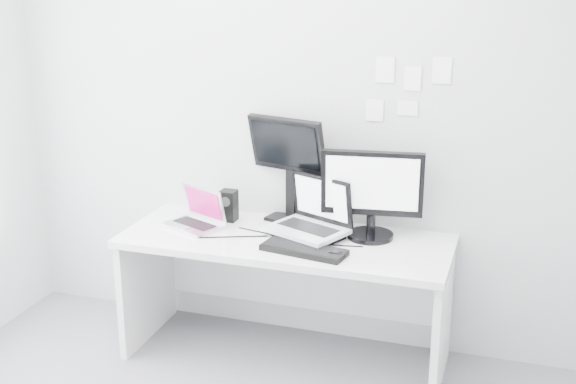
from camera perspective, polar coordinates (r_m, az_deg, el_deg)
The scene contains 14 objects.
back_wall at distance 4.26m, azimuth 1.27°, elevation 5.93°, with size 3.60×3.60×0.00m, color #BBBDC0.
desk at distance 4.25m, azimuth -0.18°, elevation -8.10°, with size 1.80×0.70×0.73m, color silver.
macbook at distance 4.26m, azimuth -7.28°, elevation -1.20°, with size 0.31×0.24×0.24m, color #ADACB1.
speaker at distance 4.36m, azimuth -4.53°, elevation -1.03°, with size 0.09×0.09×0.18m, color black.
dell_laptop at distance 4.05m, azimuth 1.40°, elevation -1.26°, with size 0.41×0.32×0.34m, color silver.
rear_monitor at distance 4.28m, azimuth 0.08°, elevation 1.85°, with size 0.47×0.17×0.63m, color black.
samsung_monitor at distance 4.05m, azimuth 6.38°, elevation -0.13°, with size 0.55×0.25×0.50m, color black.
keyboard at distance 3.90m, azimuth 1.22°, elevation -4.42°, with size 0.45×0.16×0.03m, color black.
mouse at distance 3.84m, azimuth 3.58°, elevation -4.77°, with size 0.11×0.07×0.04m, color black.
wall_note_0 at distance 4.10m, azimuth 7.38°, elevation 9.19°, with size 0.10×0.00×0.14m, color white.
wall_note_1 at distance 4.09m, azimuth 9.45°, elevation 8.50°, with size 0.09×0.00×0.13m, color white.
wall_note_2 at distance 4.06m, azimuth 11.60°, elevation 9.04°, with size 0.10×0.00×0.14m, color white.
wall_note_3 at distance 4.12m, azimuth 9.06°, elevation 6.32°, with size 0.11×0.00×0.08m, color white.
wall_note_4 at distance 4.15m, azimuth 6.60°, elevation 6.18°, with size 0.10×0.00×0.12m, color white.
Camera 1 is at (1.19, -2.40, 2.18)m, focal length 46.82 mm.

